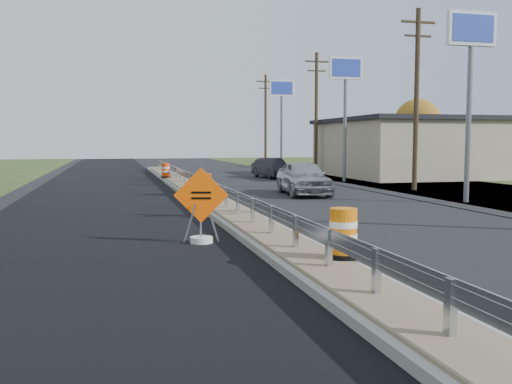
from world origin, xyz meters
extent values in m
plane|color=black|center=(0.00, 0.00, 0.00)|extent=(140.00, 140.00, 0.00)
cube|color=black|center=(-4.40, 10.00, 0.01)|extent=(7.20, 120.00, 0.01)
cube|color=gray|center=(0.00, 8.00, 0.09)|extent=(1.60, 55.00, 0.18)
cube|color=brown|center=(0.00, 8.00, 0.20)|extent=(1.25, 55.00, 0.05)
cube|color=silver|center=(0.00, -12.00, 0.58)|extent=(0.10, 0.15, 0.70)
cube|color=silver|center=(0.00, -10.00, 0.58)|extent=(0.10, 0.15, 0.70)
cube|color=silver|center=(0.00, -8.00, 0.58)|extent=(0.10, 0.15, 0.70)
cube|color=silver|center=(0.00, -6.00, 0.58)|extent=(0.10, 0.15, 0.70)
cube|color=silver|center=(0.00, -4.00, 0.58)|extent=(0.10, 0.15, 0.70)
cube|color=silver|center=(0.00, -2.00, 0.58)|extent=(0.10, 0.15, 0.70)
cube|color=silver|center=(0.00, 0.00, 0.58)|extent=(0.10, 0.15, 0.70)
cube|color=silver|center=(0.00, 2.00, 0.58)|extent=(0.10, 0.15, 0.70)
cube|color=silver|center=(0.00, 4.00, 0.58)|extent=(0.10, 0.15, 0.70)
cube|color=silver|center=(0.00, 6.00, 0.58)|extent=(0.10, 0.15, 0.70)
cube|color=silver|center=(0.00, 8.00, 0.58)|extent=(0.10, 0.15, 0.70)
cube|color=silver|center=(0.00, 10.00, 0.58)|extent=(0.10, 0.15, 0.70)
cube|color=silver|center=(0.00, 12.00, 0.58)|extent=(0.10, 0.15, 0.70)
cube|color=silver|center=(0.00, 14.00, 0.58)|extent=(0.10, 0.15, 0.70)
cube|color=silver|center=(0.00, 16.00, 0.58)|extent=(0.10, 0.15, 0.70)
cube|color=silver|center=(0.00, 18.00, 0.58)|extent=(0.10, 0.15, 0.70)
cube|color=silver|center=(0.00, 20.00, 0.58)|extent=(0.10, 0.15, 0.70)
cube|color=silver|center=(0.00, 22.00, 0.58)|extent=(0.10, 0.15, 0.70)
cube|color=silver|center=(0.00, 24.00, 0.58)|extent=(0.10, 0.15, 0.70)
cube|color=silver|center=(0.00, 26.00, 0.58)|extent=(0.10, 0.15, 0.70)
cube|color=silver|center=(0.00, 28.00, 0.58)|extent=(0.10, 0.15, 0.70)
cube|color=silver|center=(0.00, 30.00, 0.58)|extent=(0.10, 0.15, 0.70)
cube|color=silver|center=(0.00, 32.00, 0.58)|extent=(0.10, 0.15, 0.70)
cube|color=silver|center=(0.00, 9.00, 0.78)|extent=(0.04, 46.00, 0.34)
cube|color=silver|center=(0.00, 9.00, 0.70)|extent=(0.06, 46.00, 0.03)
cube|color=silver|center=(0.00, 9.00, 0.86)|extent=(0.06, 46.00, 0.03)
cube|color=tan|center=(21.00, 20.00, 2.00)|extent=(18.00, 12.00, 4.00)
cube|color=black|center=(21.00, 20.00, 4.12)|extent=(18.50, 12.50, 0.30)
cube|color=black|center=(12.05, 20.00, 1.60)|extent=(0.08, 7.20, 2.20)
cylinder|color=slate|center=(10.50, 3.00, 3.40)|extent=(0.22, 0.22, 6.80)
cube|color=white|center=(10.50, 3.00, 7.20)|extent=(2.20, 0.25, 1.40)
cube|color=#263FB2|center=(10.50, 3.00, 7.20)|extent=(1.90, 0.30, 1.10)
cylinder|color=slate|center=(10.50, 16.00, 3.40)|extent=(0.22, 0.22, 6.80)
cube|color=white|center=(10.50, 16.00, 7.20)|extent=(2.20, 0.25, 1.40)
cube|color=#263FB2|center=(10.50, 16.00, 7.20)|extent=(1.90, 0.30, 1.10)
cylinder|color=slate|center=(10.50, 30.00, 3.40)|extent=(0.22, 0.22, 6.80)
cube|color=white|center=(10.50, 30.00, 7.20)|extent=(2.20, 0.25, 1.40)
cube|color=#263FB2|center=(10.50, 30.00, 7.20)|extent=(1.90, 0.30, 1.10)
cylinder|color=#473523|center=(11.50, 9.00, 4.70)|extent=(0.26, 0.26, 9.40)
cube|color=#473523|center=(11.50, 9.00, 8.70)|extent=(1.90, 0.12, 0.12)
cube|color=#473523|center=(11.50, 9.00, 8.00)|extent=(1.50, 0.10, 0.10)
cylinder|color=#473523|center=(11.50, 24.00, 4.70)|extent=(0.26, 0.26, 9.40)
cube|color=#473523|center=(11.50, 24.00, 8.70)|extent=(1.90, 0.12, 0.12)
cube|color=#473523|center=(11.50, 24.00, 8.00)|extent=(1.50, 0.10, 0.10)
cylinder|color=#473523|center=(11.50, 39.00, 4.70)|extent=(0.26, 0.26, 9.40)
cube|color=#473523|center=(11.50, 39.00, 8.70)|extent=(1.90, 0.12, 0.12)
cube|color=#473523|center=(11.50, 39.00, 8.00)|extent=(1.50, 0.10, 0.10)
cylinder|color=#473523|center=(26.00, 34.00, 1.54)|extent=(0.36, 0.36, 3.08)
sphere|color=#AC7024|center=(26.00, 34.00, 4.55)|extent=(4.62, 4.62, 4.62)
cylinder|color=white|center=(-1.78, -3.77, 0.08)|extent=(0.58, 0.58, 0.17)
cube|color=slate|center=(-2.07, -3.77, 0.52)|extent=(0.34, 0.13, 1.00)
cube|color=slate|center=(-1.49, -3.77, 0.52)|extent=(0.34, 0.13, 1.00)
cube|color=slate|center=(-1.78, -3.72, 0.52)|extent=(0.11, 0.26, 1.02)
cube|color=#FF5805|center=(-1.78, -3.77, 1.22)|extent=(1.35, 0.39, 1.39)
cube|color=black|center=(-1.78, -3.79, 1.30)|extent=(0.48, 0.14, 0.05)
cube|color=black|center=(-1.78, -3.79, 1.15)|extent=(0.48, 0.14, 0.05)
cylinder|color=black|center=(0.55, -7.38, 0.28)|extent=(0.69, 0.69, 0.09)
cylinder|color=orange|center=(0.55, -7.38, 0.76)|extent=(0.55, 0.55, 0.96)
cylinder|color=white|center=(0.55, -7.38, 0.92)|extent=(0.57, 0.57, 0.13)
cylinder|color=white|center=(0.55, -7.38, 0.67)|extent=(0.57, 0.57, 0.13)
cylinder|color=black|center=(0.55, 9.55, 0.27)|extent=(0.53, 0.53, 0.07)
cylinder|color=#D55109|center=(0.55, 9.55, 0.64)|extent=(0.43, 0.43, 0.75)
cylinder|color=white|center=(0.55, 9.55, 0.76)|extent=(0.44, 0.44, 0.10)
cylinder|color=white|center=(0.55, 9.55, 0.57)|extent=(0.44, 0.44, 0.10)
cylinder|color=black|center=(-0.55, 19.44, 0.27)|extent=(0.64, 0.64, 0.09)
cylinder|color=#FF410A|center=(-0.55, 19.44, 0.72)|extent=(0.51, 0.51, 0.90)
cylinder|color=white|center=(-0.55, 19.44, 0.87)|extent=(0.53, 0.53, 0.12)
cylinder|color=white|center=(-0.55, 19.44, 0.64)|extent=(0.53, 0.53, 0.12)
cylinder|color=black|center=(9.20, 23.49, 0.04)|extent=(0.63, 0.63, 0.08)
cylinder|color=#FF590A|center=(9.20, 23.49, 0.48)|extent=(0.50, 0.50, 0.88)
cylinder|color=white|center=(9.20, 23.49, 0.63)|extent=(0.52, 0.52, 0.12)
cylinder|color=white|center=(9.20, 23.49, 0.40)|extent=(0.52, 0.52, 0.12)
cylinder|color=black|center=(9.20, 29.25, 0.04)|extent=(0.59, 0.59, 0.08)
cylinder|color=#E45E09|center=(9.20, 29.25, 0.45)|extent=(0.47, 0.47, 0.82)
cylinder|color=white|center=(9.20, 29.25, 0.59)|extent=(0.48, 0.48, 0.11)
cylinder|color=white|center=(9.20, 29.25, 0.37)|extent=(0.48, 0.48, 0.11)
imported|color=#AAABAF|center=(5.04, 8.16, 0.84)|extent=(2.39, 5.08, 1.68)
imported|color=black|center=(7.00, 20.69, 0.71)|extent=(2.03, 4.44, 1.41)
camera|label=1|loc=(-3.95, -17.97, 2.58)|focal=40.00mm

